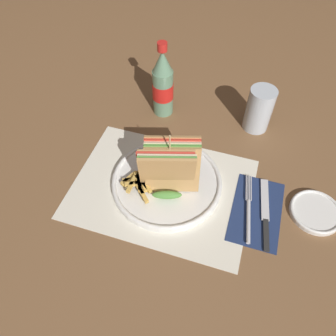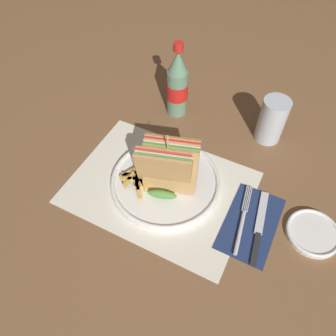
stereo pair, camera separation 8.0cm
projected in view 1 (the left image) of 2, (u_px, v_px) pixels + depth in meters
The scene contains 12 objects.
ground_plane at pixel (170, 177), 0.84m from camera, with size 4.00×4.00×0.00m, color brown.
placemat at pixel (162, 188), 0.81m from camera, with size 0.44×0.32×0.00m.
plate_main at pixel (166, 181), 0.81m from camera, with size 0.27×0.27×0.02m.
club_sandwich at pixel (170, 168), 0.75m from camera, with size 0.15×0.12×0.17m.
fries_pile at pixel (139, 183), 0.79m from camera, with size 0.09×0.11×0.02m.
ketchup_blob at pixel (146, 174), 0.81m from camera, with size 0.05×0.04×0.02m.
napkin at pixel (256, 211), 0.77m from camera, with size 0.11×0.19×0.00m.
fork at pixel (248, 214), 0.76m from camera, with size 0.04×0.19×0.01m.
knife at pixel (265, 213), 0.76m from camera, with size 0.04×0.20×0.00m.
coke_bottle_near at pixel (163, 85), 0.92m from camera, with size 0.06×0.06×0.23m.
glass_near at pixel (258, 112), 0.91m from camera, with size 0.07×0.07×0.13m.
side_saucer at pixel (316, 213), 0.76m from camera, with size 0.12×0.12×0.01m.
Camera 1 is at (0.15, -0.48, 0.67)m, focal length 35.00 mm.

